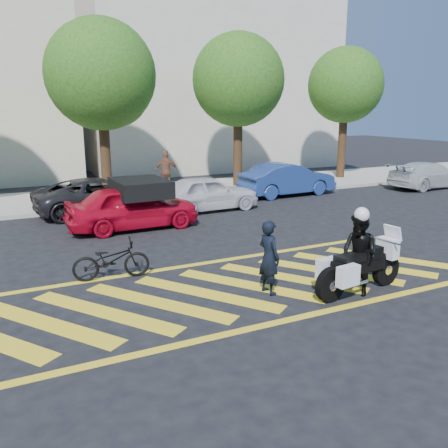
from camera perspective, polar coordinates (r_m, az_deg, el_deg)
name	(u,v)px	position (r m, az deg, el deg)	size (l,w,h in m)	color
ground	(231,289)	(10.65, 0.82, -7.82)	(90.00, 90.00, 0.00)	black
sidewalk	(108,197)	(21.64, -13.79, 3.17)	(60.00, 5.00, 0.15)	#9E998E
crosswalk	(229,289)	(10.63, 0.63, -7.84)	(12.33, 4.00, 0.01)	yellow
building_right	(208,83)	(32.77, -1.92, 16.57)	(16.00, 8.00, 11.00)	beige
tree_center	(104,79)	(21.42, -14.28, 16.55)	(4.60, 4.60, 7.56)	black
tree_right	(240,84)	(23.69, 1.93, 16.53)	(4.40, 4.40, 7.41)	black
tree_far_right	(346,88)	(27.35, 14.50, 15.54)	(4.00, 4.00, 7.10)	black
officer_bike	(269,257)	(10.22, 5.43, -4.01)	(0.59, 0.39, 1.62)	black
bicycle	(111,260)	(11.42, -13.41, -4.22)	(0.62, 1.77, 0.93)	black
police_motorcycle	(359,267)	(10.62, 15.91, -5.00)	(2.49, 0.86, 1.10)	black
officer_moto	(359,254)	(10.53, 15.93, -3.54)	(0.86, 0.67, 1.76)	black
red_convertible	(132,207)	(15.96, -10.96, 2.04)	(1.74, 4.33, 1.47)	#B7081F
parked_mid_left	(100,196)	(18.66, -14.69, 3.33)	(2.24, 4.86, 1.35)	black
parked_mid_right	(207,193)	(18.50, -2.01, 3.74)	(1.63, 4.05, 1.38)	silver
parked_right	(287,179)	(21.93, 7.63, 5.36)	(1.57, 4.50, 1.48)	navy
parked_far_right	(428,175)	(25.87, 23.34, 5.43)	(1.82, 4.48, 1.30)	#B0B4B9
pedestrian_right	(166,171)	(22.02, -6.95, 6.32)	(1.10, 0.46, 1.88)	brown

